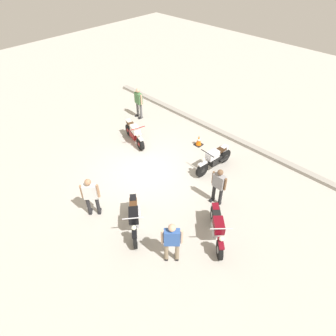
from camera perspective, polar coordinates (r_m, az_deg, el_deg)
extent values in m
plane|color=#B7B2A8|center=(12.74, -4.31, -0.54)|extent=(40.00, 40.00, 0.00)
cube|color=#9C978F|center=(15.48, 8.43, 7.68)|extent=(14.00, 0.30, 0.15)
cylinder|color=black|center=(9.79, 9.96, -15.34)|extent=(0.54, 0.54, 0.64)
cylinder|color=black|center=(10.65, 8.79, -8.92)|extent=(0.54, 0.54, 0.64)
cylinder|color=silver|center=(9.79, 9.96, -15.34)|extent=(0.26, 0.26, 0.22)
cylinder|color=silver|center=(10.65, 8.79, -8.92)|extent=(0.26, 0.26, 0.22)
cube|color=silver|center=(10.16, 9.36, -11.43)|extent=(0.59, 0.59, 0.32)
cube|color=maroon|center=(9.72, 9.79, -10.88)|extent=(0.62, 0.62, 0.30)
cube|color=maroon|center=(9.50, 10.20, -14.14)|extent=(0.42, 0.42, 0.08)
cube|color=black|center=(9.99, 9.42, -8.81)|extent=(0.61, 0.61, 0.12)
cube|color=maroon|center=(10.20, 9.17, -7.61)|extent=(0.38, 0.38, 0.18)
cylinder|color=silver|center=(10.47, 9.95, -9.84)|extent=(0.47, 0.47, 0.16)
cylinder|color=silver|center=(9.33, 10.26, -11.49)|extent=(0.52, 0.52, 0.04)
sphere|color=silver|center=(9.36, 10.33, -13.30)|extent=(0.16, 0.16, 0.16)
cylinder|color=black|center=(13.82, -5.35, 4.67)|extent=(0.62, 0.33, 0.60)
cylinder|color=black|center=(14.87, -7.52, 7.31)|extent=(0.62, 0.33, 0.60)
cylinder|color=maroon|center=(13.82, -5.35, 4.67)|extent=(0.25, 0.23, 0.21)
cylinder|color=maroon|center=(14.87, -7.52, 7.31)|extent=(0.25, 0.23, 0.21)
cube|color=maroon|center=(14.32, -6.58, 6.47)|extent=(0.62, 0.43, 0.32)
cube|color=white|center=(13.94, -6.37, 7.44)|extent=(0.63, 0.47, 0.30)
cube|color=white|center=(13.63, -5.44, 5.80)|extent=(0.47, 0.28, 0.08)
cube|color=#4C331E|center=(14.29, -7.11, 8.35)|extent=(0.65, 0.43, 0.12)
cube|color=white|center=(14.54, -7.57, 8.82)|extent=(0.37, 0.31, 0.18)
cylinder|color=maroon|center=(14.71, -6.58, 7.24)|extent=(0.56, 0.27, 0.16)
cylinder|color=maroon|center=(13.55, -5.89, 7.67)|extent=(0.24, 0.68, 0.04)
sphere|color=silver|center=(13.49, -5.45, 6.52)|extent=(0.16, 0.16, 0.16)
cylinder|color=black|center=(12.34, 6.59, -0.38)|extent=(0.17, 0.65, 0.64)
cylinder|color=black|center=(13.23, 10.94, 2.31)|extent=(0.17, 0.65, 0.64)
cylinder|color=black|center=(12.34, 6.59, -0.38)|extent=(0.16, 0.23, 0.22)
cylinder|color=black|center=(13.23, 10.94, 2.31)|extent=(0.16, 0.23, 0.22)
cube|color=black|center=(12.74, 9.03, 1.45)|extent=(0.33, 0.58, 0.32)
cube|color=silver|center=(12.37, 8.60, 2.52)|extent=(0.37, 0.58, 0.30)
cube|color=silver|center=(12.11, 6.71, 0.88)|extent=(0.20, 0.45, 0.08)
cube|color=#382314|center=(12.65, 9.98, 3.40)|extent=(0.31, 0.62, 0.12)
cube|color=silver|center=(12.86, 10.85, 3.84)|extent=(0.25, 0.34, 0.18)
cylinder|color=black|center=(12.95, 10.74, 1.65)|extent=(0.15, 0.56, 0.16)
cylinder|color=black|center=(12.02, 7.66, 2.84)|extent=(0.70, 0.09, 0.04)
sphere|color=silver|center=(12.00, 6.86, 1.66)|extent=(0.16, 0.16, 0.16)
cylinder|color=black|center=(9.95, -6.38, -13.49)|extent=(0.57, 0.50, 0.64)
cylinder|color=black|center=(10.87, -6.58, -7.34)|extent=(0.57, 0.50, 0.64)
cylinder|color=silver|center=(9.95, -6.38, -13.49)|extent=(0.26, 0.25, 0.22)
cylinder|color=silver|center=(10.87, -6.58, -7.34)|extent=(0.26, 0.25, 0.22)
cube|color=silver|center=(10.35, -6.53, -9.71)|extent=(0.61, 0.57, 0.32)
cube|color=black|center=(9.92, -6.68, -9.10)|extent=(0.64, 0.60, 0.30)
cube|color=black|center=(9.67, -6.53, -12.26)|extent=(0.44, 0.40, 0.08)
cube|color=#4C2D19|center=(10.20, -6.74, -7.12)|extent=(0.63, 0.58, 0.12)
cube|color=black|center=(10.42, -6.77, -5.99)|extent=(0.39, 0.37, 0.18)
cylinder|color=silver|center=(10.65, -5.64, -8.18)|extent=(0.50, 0.44, 0.16)
cylinder|color=silver|center=(9.51, -6.75, -9.62)|extent=(0.47, 0.56, 0.04)
sphere|color=silver|center=(9.53, -6.63, -11.41)|extent=(0.16, 0.16, 0.16)
cylinder|color=#262628|center=(11.32, 8.83, -4.67)|extent=(0.13, 0.13, 0.79)
cube|color=black|center=(11.53, 8.47, -6.07)|extent=(0.10, 0.26, 0.08)
cylinder|color=#262628|center=(11.20, 10.10, -5.44)|extent=(0.13, 0.13, 0.79)
cube|color=black|center=(11.42, 9.72, -6.85)|extent=(0.10, 0.26, 0.08)
cube|color=#99999E|center=(10.80, 9.85, -2.52)|extent=(0.45, 0.22, 0.56)
cylinder|color=brown|center=(10.89, 8.73, -1.80)|extent=(0.09, 0.09, 0.53)
cylinder|color=brown|center=(10.69, 11.00, -3.13)|extent=(0.09, 0.09, 0.53)
sphere|color=brown|center=(10.52, 10.10, -0.85)|extent=(0.21, 0.21, 0.21)
cylinder|color=#59595B|center=(16.41, -5.90, 11.29)|extent=(0.15, 0.15, 0.82)
cube|color=black|center=(16.56, -5.98, 10.10)|extent=(0.14, 0.27, 0.08)
cylinder|color=#59595B|center=(16.16, -5.25, 10.86)|extent=(0.15, 0.15, 0.82)
cube|color=black|center=(16.32, -5.35, 9.66)|extent=(0.14, 0.27, 0.08)
cube|color=#4C7F4C|center=(15.96, -5.74, 13.28)|extent=(0.49, 0.28, 0.58)
cylinder|color=#D8AD8C|center=(16.16, -6.30, 13.68)|extent=(0.10, 0.10, 0.55)
cylinder|color=#D8AD8C|center=(15.74, -5.18, 12.99)|extent=(0.10, 0.10, 0.55)
sphere|color=#D8AD8C|center=(15.77, -5.84, 14.69)|extent=(0.22, 0.22, 0.22)
cylinder|color=gray|center=(9.50, 1.78, -15.84)|extent=(0.18, 0.18, 0.85)
cube|color=black|center=(9.85, 1.72, -16.80)|extent=(0.25, 0.26, 0.08)
cylinder|color=gray|center=(9.49, -0.32, -15.84)|extent=(0.18, 0.18, 0.85)
cube|color=black|center=(9.85, -0.31, -16.79)|extent=(0.25, 0.26, 0.08)
cube|color=#3359A5|center=(8.90, 0.77, -13.25)|extent=(0.50, 0.49, 0.60)
cylinder|color=#D8AD8C|center=(8.90, 2.64, -13.18)|extent=(0.13, 0.13, 0.56)
cylinder|color=#D8AD8C|center=(8.89, -1.10, -13.17)|extent=(0.13, 0.13, 0.56)
sphere|color=#D8AD8C|center=(8.55, 0.79, -11.48)|extent=(0.23, 0.23, 0.23)
cylinder|color=#262628|center=(10.99, -13.39, -7.06)|extent=(0.18, 0.18, 0.84)
cube|color=black|center=(11.30, -13.06, -8.14)|extent=(0.26, 0.25, 0.08)
cylinder|color=#262628|center=(11.06, -15.08, -7.07)|extent=(0.18, 0.18, 0.84)
cube|color=black|center=(11.37, -14.71, -8.14)|extent=(0.26, 0.25, 0.08)
cube|color=silver|center=(10.52, -14.86, -4.42)|extent=(0.48, 0.49, 0.59)
cylinder|color=tan|center=(10.45, -13.38, -4.33)|extent=(0.13, 0.13, 0.56)
cylinder|color=tan|center=(10.58, -16.36, -4.37)|extent=(0.13, 0.13, 0.56)
sphere|color=tan|center=(10.23, -15.27, -2.67)|extent=(0.23, 0.23, 0.23)
cube|color=black|center=(14.28, 5.90, 4.54)|extent=(0.36, 0.36, 0.03)
cone|color=orange|center=(14.13, 5.97, 5.41)|extent=(0.28, 0.28, 0.50)
cylinder|color=white|center=(14.10, 5.98, 5.54)|extent=(0.19, 0.19, 0.08)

